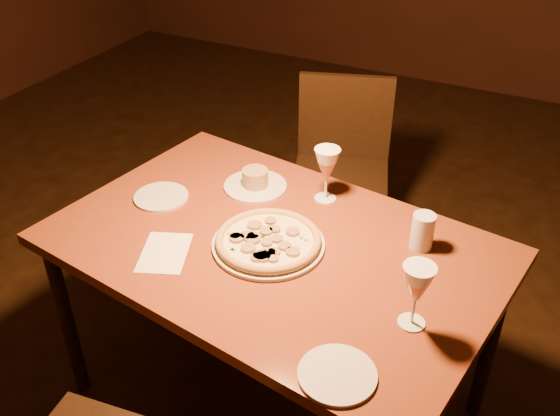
% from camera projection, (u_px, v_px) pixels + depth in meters
% --- Properties ---
extents(dining_table, '(1.47, 1.07, 0.73)m').
position_uv_depth(dining_table, '(274.00, 258.00, 1.95)').
color(dining_table, maroon).
rests_on(dining_table, floor).
extents(chair_far, '(0.53, 0.53, 0.86)m').
position_uv_depth(chair_far, '(341.00, 165.00, 2.79)').
color(chair_far, black).
rests_on(chair_far, floor).
extents(pizza_plate, '(0.34, 0.34, 0.04)m').
position_uv_depth(pizza_plate, '(268.00, 241.00, 1.89)').
color(pizza_plate, silver).
rests_on(pizza_plate, dining_table).
extents(ramekin_saucer, '(0.22, 0.22, 0.07)m').
position_uv_depth(ramekin_saucer, '(255.00, 182.00, 2.17)').
color(ramekin_saucer, silver).
rests_on(ramekin_saucer, dining_table).
extents(wine_glass_far, '(0.09, 0.09, 0.19)m').
position_uv_depth(wine_glass_far, '(326.00, 175.00, 2.07)').
color(wine_glass_far, '#CB7654').
rests_on(wine_glass_far, dining_table).
extents(wine_glass_right, '(0.09, 0.09, 0.19)m').
position_uv_depth(wine_glass_right, '(416.00, 296.00, 1.57)').
color(wine_glass_right, '#CB7654').
rests_on(wine_glass_right, dining_table).
extents(water_tumbler, '(0.07, 0.07, 0.12)m').
position_uv_depth(water_tumbler, '(423.00, 231.00, 1.87)').
color(water_tumbler, silver).
rests_on(water_tumbler, dining_table).
extents(side_plate_left, '(0.18, 0.18, 0.01)m').
position_uv_depth(side_plate_left, '(161.00, 197.00, 2.12)').
color(side_plate_left, silver).
rests_on(side_plate_left, dining_table).
extents(side_plate_near, '(0.19, 0.19, 0.01)m').
position_uv_depth(side_plate_near, '(337.00, 375.00, 1.48)').
color(side_plate_near, silver).
rests_on(side_plate_near, dining_table).
extents(menu_card, '(0.20, 0.24, 0.00)m').
position_uv_depth(menu_card, '(165.00, 253.00, 1.87)').
color(menu_card, white).
rests_on(menu_card, dining_table).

